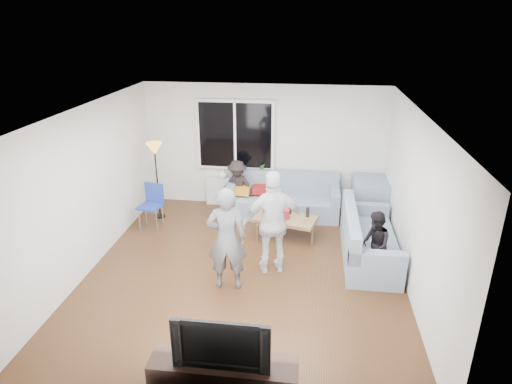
# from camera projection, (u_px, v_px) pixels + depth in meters

# --- Properties ---
(floor) EXTENTS (5.00, 5.50, 0.04)m
(floor) POSITION_uv_depth(u_px,v_px,m) (245.00, 272.00, 7.19)
(floor) COLOR #56351C
(floor) RESTS_ON ground
(ceiling) EXTENTS (5.00, 5.50, 0.04)m
(ceiling) POSITION_uv_depth(u_px,v_px,m) (243.00, 110.00, 6.20)
(ceiling) COLOR white
(ceiling) RESTS_ON ground
(wall_back) EXTENTS (5.00, 0.04, 2.60)m
(wall_back) POSITION_uv_depth(u_px,v_px,m) (265.00, 147.00, 9.25)
(wall_back) COLOR silver
(wall_back) RESTS_ON ground
(wall_front) EXTENTS (5.00, 0.04, 2.60)m
(wall_front) POSITION_uv_depth(u_px,v_px,m) (199.00, 309.00, 4.15)
(wall_front) COLOR silver
(wall_front) RESTS_ON ground
(wall_left) EXTENTS (0.04, 5.50, 2.60)m
(wall_left) POSITION_uv_depth(u_px,v_px,m) (87.00, 189.00, 7.00)
(wall_left) COLOR silver
(wall_left) RESTS_ON ground
(wall_right) EXTENTS (0.04, 5.50, 2.60)m
(wall_right) POSITION_uv_depth(u_px,v_px,m) (416.00, 206.00, 6.40)
(wall_right) COLOR silver
(wall_right) RESTS_ON ground
(window_frame) EXTENTS (1.62, 0.06, 1.47)m
(window_frame) POSITION_uv_depth(u_px,v_px,m) (235.00, 135.00, 9.15)
(window_frame) COLOR white
(window_frame) RESTS_ON wall_back
(window_glass) EXTENTS (1.50, 0.02, 1.35)m
(window_glass) POSITION_uv_depth(u_px,v_px,m) (235.00, 136.00, 9.11)
(window_glass) COLOR black
(window_glass) RESTS_ON window_frame
(window_mullion) EXTENTS (0.05, 0.03, 1.35)m
(window_mullion) POSITION_uv_depth(u_px,v_px,m) (235.00, 136.00, 9.10)
(window_mullion) COLOR white
(window_mullion) RESTS_ON window_frame
(radiator) EXTENTS (1.30, 0.12, 0.62)m
(radiator) POSITION_uv_depth(u_px,v_px,m) (236.00, 191.00, 9.58)
(radiator) COLOR silver
(radiator) RESTS_ON floor
(potted_plant) EXTENTS (0.24, 0.21, 0.35)m
(potted_plant) POSITION_uv_depth(u_px,v_px,m) (261.00, 172.00, 9.30)
(potted_plant) COLOR #245B26
(potted_plant) RESTS_ON radiator
(vase) EXTENTS (0.22, 0.22, 0.19)m
(vase) POSITION_uv_depth(u_px,v_px,m) (223.00, 174.00, 9.43)
(vase) COLOR white
(vase) RESTS_ON radiator
(sofa_back_section) EXTENTS (2.30, 0.85, 0.85)m
(sofa_back_section) POSITION_uv_depth(u_px,v_px,m) (282.00, 195.00, 9.06)
(sofa_back_section) COLOR gray
(sofa_back_section) RESTS_ON floor
(sofa_right_section) EXTENTS (2.00, 0.85, 0.85)m
(sofa_right_section) POSITION_uv_depth(u_px,v_px,m) (370.00, 236.00, 7.42)
(sofa_right_section) COLOR gray
(sofa_right_section) RESTS_ON floor
(sofa_corner) EXTENTS (0.85, 0.85, 0.85)m
(sofa_corner) POSITION_uv_depth(u_px,v_px,m) (373.00, 200.00, 8.84)
(sofa_corner) COLOR gray
(sofa_corner) RESTS_ON floor
(cushion_yellow) EXTENTS (0.41, 0.35, 0.14)m
(cushion_yellow) POSITION_uv_depth(u_px,v_px,m) (241.00, 190.00, 9.11)
(cushion_yellow) COLOR orange
(cushion_yellow) RESTS_ON sofa_back_section
(cushion_red) EXTENTS (0.36, 0.31, 0.13)m
(cushion_red) POSITION_uv_depth(u_px,v_px,m) (262.00, 190.00, 9.14)
(cushion_red) COLOR maroon
(cushion_red) RESTS_ON sofa_back_section
(coffee_table) EXTENTS (1.21, 0.85, 0.40)m
(coffee_table) POSITION_uv_depth(u_px,v_px,m) (285.00, 227.00, 8.22)
(coffee_table) COLOR #957248
(coffee_table) RESTS_ON floor
(pitcher) EXTENTS (0.17, 0.17, 0.17)m
(pitcher) POSITION_uv_depth(u_px,v_px,m) (285.00, 214.00, 8.07)
(pitcher) COLOR maroon
(pitcher) RESTS_ON coffee_table
(side_chair) EXTENTS (0.48, 0.48, 0.86)m
(side_chair) POSITION_uv_depth(u_px,v_px,m) (150.00, 207.00, 8.50)
(side_chair) COLOR navy
(side_chair) RESTS_ON floor
(floor_lamp) EXTENTS (0.32, 0.32, 1.56)m
(floor_lamp) POSITION_uv_depth(u_px,v_px,m) (157.00, 181.00, 8.83)
(floor_lamp) COLOR gold
(floor_lamp) RESTS_ON floor
(player_left) EXTENTS (0.63, 0.45, 1.62)m
(player_left) POSITION_uv_depth(u_px,v_px,m) (227.00, 239.00, 6.49)
(player_left) COLOR #535459
(player_left) RESTS_ON floor
(player_right) EXTENTS (1.08, 0.69, 1.70)m
(player_right) POSITION_uv_depth(u_px,v_px,m) (274.00, 223.00, 6.90)
(player_right) COLOR silver
(player_right) RESTS_ON floor
(spectator_right) EXTENTS (0.48, 0.58, 1.09)m
(spectator_right) POSITION_uv_depth(u_px,v_px,m) (375.00, 245.00, 6.87)
(spectator_right) COLOR black
(spectator_right) RESTS_ON floor
(spectator_back) EXTENTS (0.80, 0.58, 1.12)m
(spectator_back) POSITION_uv_depth(u_px,v_px,m) (237.00, 187.00, 9.15)
(spectator_back) COLOR black
(spectator_back) RESTS_ON floor
(tv_console) EXTENTS (1.60, 0.40, 0.44)m
(tv_console) POSITION_uv_depth(u_px,v_px,m) (224.00, 378.00, 4.78)
(tv_console) COLOR black
(tv_console) RESTS_ON floor
(television) EXTENTS (1.03, 0.14, 0.59)m
(television) POSITION_uv_depth(u_px,v_px,m) (223.00, 340.00, 4.59)
(television) COLOR black
(television) RESTS_ON tv_console
(bottle_c) EXTENTS (0.07, 0.07, 0.21)m
(bottle_c) POSITION_uv_depth(u_px,v_px,m) (290.00, 208.00, 8.26)
(bottle_c) COLOR black
(bottle_c) RESTS_ON coffee_table
(bottle_e) EXTENTS (0.07, 0.07, 0.19)m
(bottle_e) POSITION_uv_depth(u_px,v_px,m) (308.00, 212.00, 8.13)
(bottle_e) COLOR black
(bottle_e) RESTS_ON coffee_table
(bottle_a) EXTENTS (0.07, 0.07, 0.22)m
(bottle_a) POSITION_uv_depth(u_px,v_px,m) (269.00, 208.00, 8.24)
(bottle_a) COLOR #F6A50E
(bottle_a) RESTS_ON coffee_table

